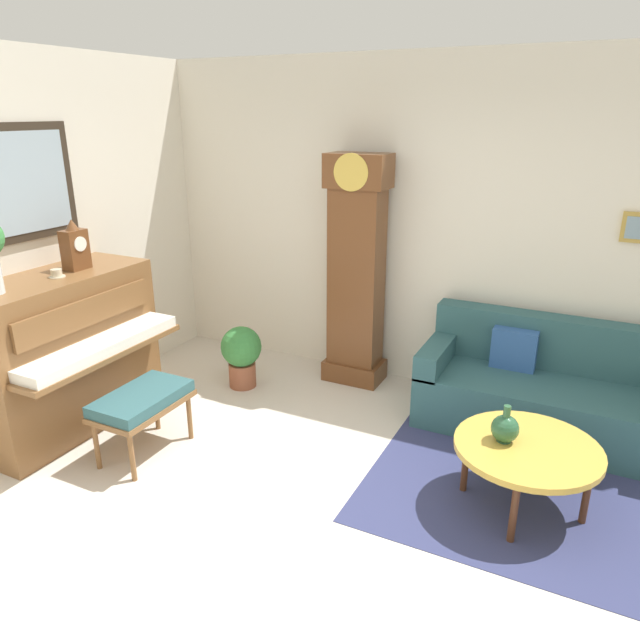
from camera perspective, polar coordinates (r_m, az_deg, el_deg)
ground_plane at (r=3.69m, az=-1.90°, el=-20.90°), size 6.40×6.00×0.10m
wall_back at (r=5.12m, az=10.95°, el=8.68°), size 5.30×0.13×2.80m
area_rug at (r=4.15m, az=19.83°, el=-16.09°), size 2.10×1.50×0.01m
piano at (r=4.88m, az=-23.56°, el=-2.90°), size 0.87×1.44×1.21m
piano_bench at (r=4.37m, az=-16.88°, el=-7.64°), size 0.42×0.70×0.48m
grandfather_clock at (r=5.15m, az=3.54°, el=4.07°), size 0.52×0.34×2.03m
couch at (r=4.87m, az=21.24°, el=-6.49°), size 1.90×0.80×0.84m
coffee_table at (r=3.86m, az=19.47°, el=-11.79°), size 0.88×0.88×0.44m
mantel_clock at (r=4.81m, az=-22.67°, el=6.55°), size 0.13×0.18×0.38m
teacup at (r=4.66m, az=-24.17°, el=4.09°), size 0.12×0.12×0.06m
green_jug at (r=3.81m, az=17.50°, el=-9.99°), size 0.17×0.17×0.24m
potted_plant at (r=5.26m, az=-7.63°, el=-3.15°), size 0.36×0.36×0.56m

